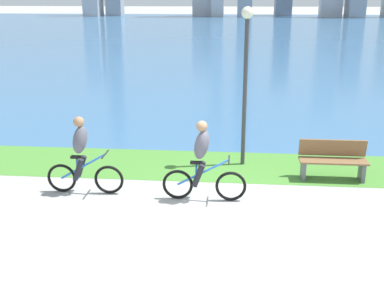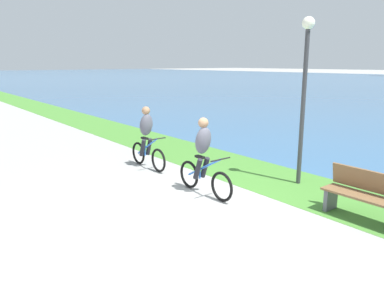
{
  "view_description": "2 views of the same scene",
  "coord_description": "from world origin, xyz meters",
  "px_view_note": "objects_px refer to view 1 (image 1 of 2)",
  "views": [
    {
      "loc": [
        0.26,
        -8.27,
        4.04
      ],
      "look_at": [
        -0.58,
        1.02,
        1.09
      ],
      "focal_mm": 44.63,
      "sensor_mm": 36.0,
      "label": 1
    },
    {
      "loc": [
        5.47,
        -4.22,
        2.78
      ],
      "look_at": [
        -0.42,
        0.44,
        1.13
      ],
      "focal_mm": 34.52,
      "sensor_mm": 36.0,
      "label": 2
    }
  ],
  "objects_px": {
    "cyclist_trailing": "(82,155)",
    "lamppost_tall": "(246,64)",
    "cyclist_lead": "(202,161)",
    "bench_near_path": "(333,160)"
  },
  "relations": [
    {
      "from": "bench_near_path",
      "to": "lamppost_tall",
      "type": "height_order",
      "value": "lamppost_tall"
    },
    {
      "from": "lamppost_tall",
      "to": "cyclist_lead",
      "type": "bearing_deg",
      "value": -110.96
    },
    {
      "from": "lamppost_tall",
      "to": "bench_near_path",
      "type": "bearing_deg",
      "value": -21.84
    },
    {
      "from": "cyclist_trailing",
      "to": "bench_near_path",
      "type": "bearing_deg",
      "value": 13.37
    },
    {
      "from": "lamppost_tall",
      "to": "cyclist_trailing",
      "type": "bearing_deg",
      "value": -148.27
    },
    {
      "from": "cyclist_lead",
      "to": "lamppost_tall",
      "type": "xyz_separation_m",
      "value": [
        0.85,
        2.22,
        1.64
      ]
    },
    {
      "from": "bench_near_path",
      "to": "lamppost_tall",
      "type": "distance_m",
      "value": 2.96
    },
    {
      "from": "cyclist_lead",
      "to": "bench_near_path",
      "type": "xyz_separation_m",
      "value": [
        2.86,
        1.41,
        -0.38
      ]
    },
    {
      "from": "cyclist_lead",
      "to": "cyclist_trailing",
      "type": "distance_m",
      "value": 2.52
    },
    {
      "from": "cyclist_trailing",
      "to": "lamppost_tall",
      "type": "distance_m",
      "value": 4.28
    }
  ]
}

